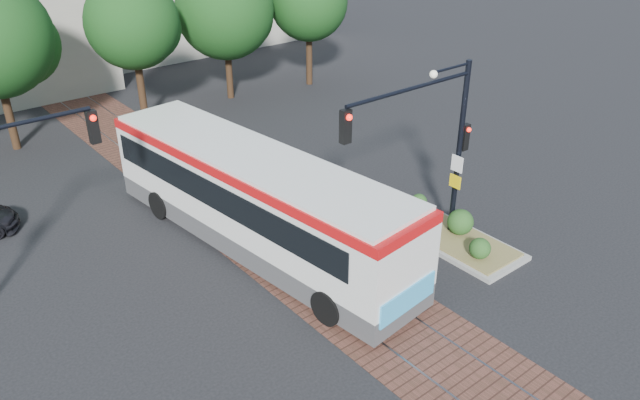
{
  "coord_description": "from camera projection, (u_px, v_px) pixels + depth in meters",
  "views": [
    {
      "loc": [
        -10.3,
        -12.56,
        11.37
      ],
      "look_at": [
        1.26,
        1.72,
        1.6
      ],
      "focal_mm": 35.0,
      "sensor_mm": 36.0,
      "label": 1
    }
  ],
  "objects": [
    {
      "name": "warehouses",
      "position": [
        13.0,
        12.0,
        37.33
      ],
      "size": [
        40.0,
        13.0,
        8.0
      ],
      "color": "#ADA899",
      "rests_on": "ground"
    },
    {
      "name": "trackbed",
      "position": [
        253.0,
        226.0,
        22.42
      ],
      "size": [
        3.6,
        40.0,
        0.02
      ],
      "color": "brown",
      "rests_on": "ground"
    },
    {
      "name": "city_bus",
      "position": [
        254.0,
        196.0,
        20.43
      ],
      "size": [
        4.04,
        12.92,
        3.4
      ],
      "rotation": [
        0.0,
        0.0,
        0.11
      ],
      "color": "#434345",
      "rests_on": "ground"
    },
    {
      "name": "traffic_island",
      "position": [
        447.0,
        230.0,
        21.59
      ],
      "size": [
        2.2,
        5.2,
        1.13
      ],
      "color": "gray",
      "rests_on": "ground"
    },
    {
      "name": "tree_row",
      "position": [
        123.0,
        26.0,
        29.34
      ],
      "size": [
        26.4,
        5.6,
        7.67
      ],
      "color": "#382314",
      "rests_on": "ground"
    },
    {
      "name": "signal_pole_main",
      "position": [
        436.0,
        132.0,
        19.32
      ],
      "size": [
        5.49,
        0.46,
        6.0
      ],
      "color": "black",
      "rests_on": "ground"
    },
    {
      "name": "ground",
      "position": [
        323.0,
        276.0,
        19.68
      ],
      "size": [
        120.0,
        120.0,
        0.0
      ],
      "primitive_type": "plane",
      "color": "black",
      "rests_on": "ground"
    }
  ]
}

